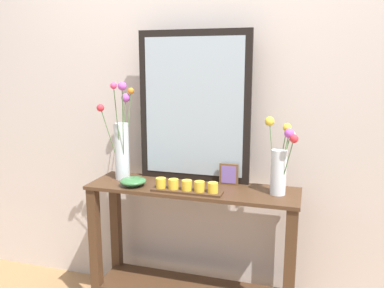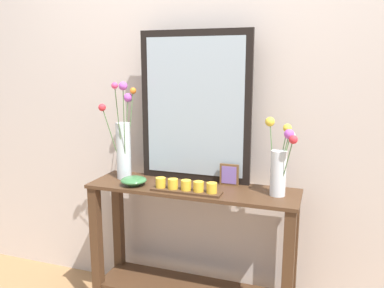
{
  "view_description": "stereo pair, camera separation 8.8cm",
  "coord_description": "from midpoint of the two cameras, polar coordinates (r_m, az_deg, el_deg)",
  "views": [
    {
      "loc": [
        0.61,
        -2.04,
        1.5
      ],
      "look_at": [
        0.0,
        0.0,
        1.07
      ],
      "focal_mm": 36.75,
      "sensor_mm": 36.0,
      "label": 1
    },
    {
      "loc": [
        0.7,
        -2.02,
        1.5
      ],
      "look_at": [
        0.0,
        0.0,
        1.07
      ],
      "focal_mm": 36.75,
      "sensor_mm": 36.0,
      "label": 2
    }
  ],
  "objects": [
    {
      "name": "wall_back",
      "position": [
        2.42,
        0.94,
        7.81
      ],
      "size": [
        6.4,
        0.08,
        2.7
      ],
      "primitive_type": "cube",
      "color": "beige",
      "rests_on": "ground"
    },
    {
      "name": "console_table",
      "position": [
        2.37,
        -1.1,
        -14.1
      ],
      "size": [
        1.2,
        0.34,
        0.82
      ],
      "color": "#472D1C",
      "rests_on": "ground"
    },
    {
      "name": "mirror_leaning",
      "position": [
        2.29,
        -0.84,
        5.35
      ],
      "size": [
        0.67,
        0.03,
        0.88
      ],
      "color": "black",
      "rests_on": "console_table"
    },
    {
      "name": "tall_vase_left",
      "position": [
        2.39,
        -11.23,
        0.16
      ],
      "size": [
        0.2,
        0.26,
        0.59
      ],
      "color": "silver",
      "rests_on": "console_table"
    },
    {
      "name": "vase_right",
      "position": [
        2.12,
        11.51,
        -2.51
      ],
      "size": [
        0.19,
        0.19,
        0.41
      ],
      "color": "silver",
      "rests_on": "console_table"
    },
    {
      "name": "candle_tray",
      "position": [
        2.14,
        -2.02,
        -6.28
      ],
      "size": [
        0.39,
        0.09,
        0.07
      ],
      "color": "#472D1C",
      "rests_on": "console_table"
    },
    {
      "name": "picture_frame_small",
      "position": [
        2.27,
        4.25,
        -4.42
      ],
      "size": [
        0.11,
        0.01,
        0.13
      ],
      "color": "brown",
      "rests_on": "console_table"
    },
    {
      "name": "decorative_bowl",
      "position": [
        2.28,
        -9.65,
        -5.34
      ],
      "size": [
        0.15,
        0.15,
        0.05
      ],
      "color": "#38703D",
      "rests_on": "console_table"
    }
  ]
}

